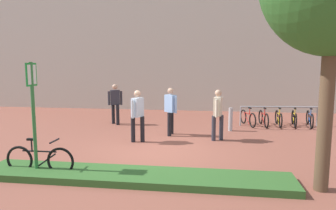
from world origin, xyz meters
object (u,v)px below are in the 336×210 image
at_px(person_shirt_white, 171,108).
at_px(person_shirt_blue, 218,112).
at_px(person_suited_navy, 115,101).
at_px(parking_sign_post, 33,103).
at_px(bike_rack_cluster, 279,118).
at_px(bike_at_sign, 40,160).
at_px(bollard_steel, 231,119).
at_px(person_casual_tan, 138,113).

distance_m(person_shirt_white, person_shirt_blue, 1.76).
bearing_deg(person_suited_navy, parking_sign_post, -89.64).
bearing_deg(person_shirt_white, bike_rack_cluster, 28.12).
distance_m(parking_sign_post, person_suited_navy, 6.23).
xyz_separation_m(bike_at_sign, person_shirt_blue, (4.18, 3.88, 0.63)).
distance_m(bike_at_sign, person_suited_navy, 6.16).
xyz_separation_m(bike_at_sign, bollard_steel, (4.70, 5.46, 0.10)).
xyz_separation_m(parking_sign_post, person_shirt_blue, (4.23, 3.94, -0.72)).
bearing_deg(bike_at_sign, person_shirt_blue, 42.91).
height_order(bike_at_sign, bike_rack_cluster, bike_at_sign).
xyz_separation_m(parking_sign_post, bollard_steel, (4.76, 5.52, -1.25)).
bearing_deg(person_suited_navy, person_shirt_white, -32.98).
bearing_deg(person_shirt_white, bollard_steel, 24.91).
height_order(bike_at_sign, person_shirt_white, person_shirt_white).
bearing_deg(bollard_steel, parking_sign_post, -130.76).
bearing_deg(bollard_steel, person_suited_navy, 172.10).
relative_size(bike_at_sign, person_shirt_white, 0.98).
height_order(bollard_steel, person_casual_tan, person_casual_tan).
bearing_deg(person_casual_tan, person_shirt_blue, 12.75).
bearing_deg(bike_rack_cluster, parking_sign_post, -135.14).
bearing_deg(bike_rack_cluster, person_suited_navy, -175.17).
xyz_separation_m(bike_rack_cluster, person_shirt_blue, (-2.56, -2.82, 0.64)).
height_order(person_casual_tan, person_suited_navy, same).
distance_m(parking_sign_post, bike_at_sign, 1.36).
bearing_deg(parking_sign_post, person_shirt_blue, 42.96).
xyz_separation_m(bollard_steel, person_casual_tan, (-3.14, -2.17, 0.53)).
distance_m(bike_rack_cluster, person_casual_tan, 6.24).
bearing_deg(person_casual_tan, bike_at_sign, -115.36).
height_order(bike_at_sign, bollard_steel, bollard_steel).
bearing_deg(bollard_steel, bike_at_sign, -130.72).
bearing_deg(bike_rack_cluster, person_casual_tan, -146.61).
height_order(bollard_steel, person_shirt_white, person_shirt_white).
distance_m(bike_rack_cluster, person_suited_navy, 6.89).
bearing_deg(person_shirt_blue, bollard_steel, 71.64).
distance_m(bollard_steel, person_casual_tan, 3.85).
distance_m(parking_sign_post, bike_rack_cluster, 9.68).
relative_size(person_shirt_white, person_shirt_blue, 1.00).
relative_size(bike_at_sign, bollard_steel, 1.87).
height_order(bike_rack_cluster, person_suited_navy, person_suited_navy).
xyz_separation_m(person_shirt_white, person_suited_navy, (-2.60, 1.69, 0.00)).
distance_m(bike_at_sign, bike_rack_cluster, 9.50).
height_order(parking_sign_post, bollard_steel, parking_sign_post).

